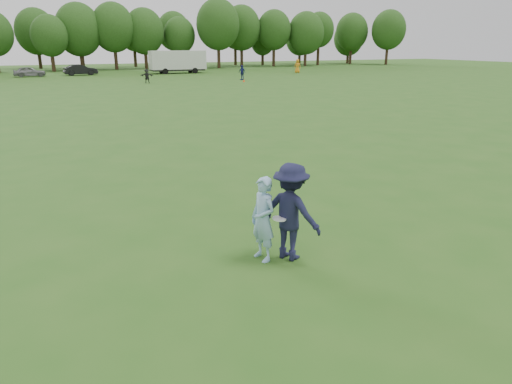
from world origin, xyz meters
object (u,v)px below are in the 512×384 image
at_px(field_cone, 244,81).
at_px(cargo_trailer, 178,61).
at_px(car_f, 81,70).
at_px(player_far_b, 242,73).
at_px(defender, 291,212).
at_px(player_far_c, 298,66).
at_px(thrower, 263,219).
at_px(player_far_d, 147,76).
at_px(car_e, 29,72).

bearing_deg(field_cone, cargo_trailer, 98.01).
height_order(car_f, cargo_trailer, cargo_trailer).
bearing_deg(field_cone, player_far_b, 71.38).
bearing_deg(defender, player_far_b, -52.21).
bearing_deg(player_far_c, thrower, 101.42).
relative_size(defender, player_far_d, 1.29).
distance_m(car_f, cargo_trailer, 13.49).
relative_size(thrower, player_far_d, 1.12).
distance_m(player_far_b, player_far_c, 15.82).
height_order(thrower, player_far_b, player_far_b).
bearing_deg(thrower, cargo_trailer, 154.91).
relative_size(player_far_c, car_f, 0.46).
xyz_separation_m(player_far_b, cargo_trailer, (-3.63, 15.81, 0.91)).
bearing_deg(field_cone, defender, -111.54).
xyz_separation_m(player_far_c, car_e, (-36.16, 6.87, -0.34)).
bearing_deg(car_e, defender, -178.18).
distance_m(player_far_b, car_e, 28.45).
distance_m(player_far_d, cargo_trailer, 17.72).
bearing_deg(car_e, field_cone, -134.26).
bearing_deg(cargo_trailer, car_f, 175.22).
xyz_separation_m(defender, player_far_b, (17.47, 44.70, -0.12)).
bearing_deg(player_far_d, car_e, 140.04).
height_order(car_f, field_cone, car_f).
xyz_separation_m(player_far_b, field_cone, (-0.99, -2.95, -0.71)).
xyz_separation_m(thrower, car_f, (0.97, 61.48, -0.13)).
bearing_deg(player_far_b, cargo_trailer, 166.36).
xyz_separation_m(defender, player_far_c, (30.25, 54.04, 0.02)).
bearing_deg(player_far_d, thrower, -84.88).
xyz_separation_m(player_far_d, field_cone, (10.36, -2.84, -0.61)).
distance_m(thrower, player_far_b, 48.04).
xyz_separation_m(thrower, defender, (0.52, -0.16, 0.13)).
height_order(thrower, car_f, thrower).
distance_m(car_f, field_cone, 25.55).
distance_m(thrower, field_cone, 44.94).
relative_size(player_far_b, car_e, 0.44).
xyz_separation_m(player_far_b, player_far_d, (-11.35, -0.10, -0.10)).
relative_size(defender, car_f, 0.45).
xyz_separation_m(player_far_c, car_f, (-29.81, 7.60, -0.28)).
distance_m(defender, field_cone, 44.90).
xyz_separation_m(car_e, cargo_trailer, (19.75, -0.39, 1.11)).
relative_size(defender, car_e, 0.50).
height_order(defender, car_f, defender).
height_order(thrower, defender, defender).
distance_m(defender, player_far_d, 45.02).
distance_m(player_far_d, car_f, 17.96).
bearing_deg(defender, cargo_trailer, -43.74).
distance_m(thrower, car_f, 61.49).
distance_m(field_cone, cargo_trailer, 19.01).
bearing_deg(player_far_c, player_far_b, 77.31).
height_order(thrower, cargo_trailer, cargo_trailer).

